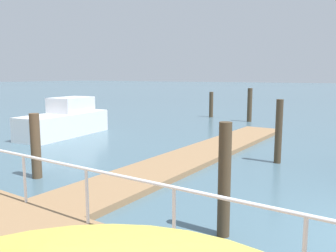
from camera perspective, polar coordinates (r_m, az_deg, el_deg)
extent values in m
cube|color=#93704C|center=(13.66, 5.12, -4.68)|extent=(15.48, 2.00, 0.18)
cylinder|color=white|center=(5.57, 1.01, -15.25)|extent=(0.06, 0.06, 1.05)
cylinder|color=white|center=(6.74, -13.21, -11.20)|extent=(0.06, 0.06, 1.05)
cylinder|color=white|center=(8.21, -22.56, -8.08)|extent=(0.06, 0.06, 1.05)
cylinder|color=#473826|center=(26.61, 7.13, 3.54)|extent=(0.30, 0.30, 1.93)
cylinder|color=#473826|center=(6.88, 9.28, -8.81)|extent=(0.25, 0.25, 2.28)
cylinder|color=brown|center=(11.37, -21.00, -3.11)|extent=(0.30, 0.30, 2.02)
cylinder|color=#473826|center=(24.42, 13.32, 3.39)|extent=(0.32, 0.32, 2.30)
cylinder|color=#473826|center=(13.06, 17.78, -0.87)|extent=(0.25, 0.25, 2.32)
cube|color=white|center=(19.07, -16.75, 0.24)|extent=(5.46, 2.61, 1.18)
cube|color=white|center=(19.42, -15.68, 3.39)|extent=(2.45, 1.80, 0.81)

